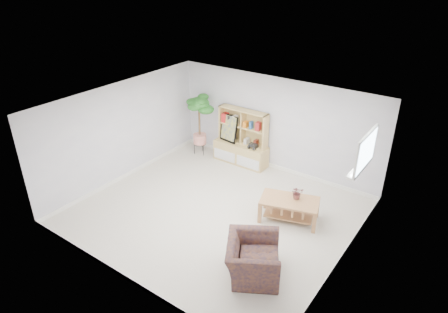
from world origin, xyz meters
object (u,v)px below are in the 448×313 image
Objects in this scene: armchair at (253,256)px; floor_tree at (199,125)px; storage_unit at (241,137)px; coffee_table at (289,210)px.

floor_tree is at bearing 19.16° from armchair.
storage_unit reaches higher than coffee_table.
armchair is at bearing -53.87° from storage_unit.
armchair is (3.67, -3.16, -0.46)m from floor_tree.
floor_tree is at bearing -171.17° from storage_unit.
floor_tree is 1.65× the size of armchair.
armchair is at bearing -40.73° from floor_tree.
armchair is (0.22, -1.78, 0.14)m from coffee_table.
storage_unit is 4.16m from armchair.
floor_tree is (-3.44, 1.38, 0.60)m from coffee_table.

